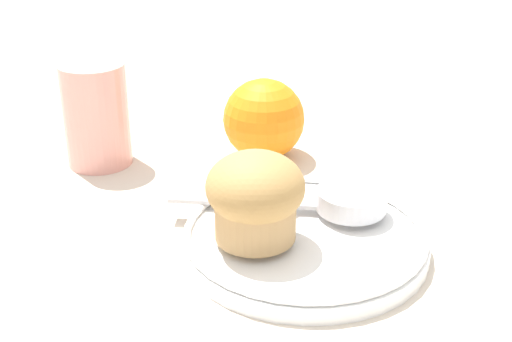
# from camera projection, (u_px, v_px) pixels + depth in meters

# --- Properties ---
(ground_plane) EXTENTS (3.00, 3.00, 0.00)m
(ground_plane) POSITION_uv_depth(u_px,v_px,m) (278.00, 236.00, 0.60)
(ground_plane) COLOR beige
(plate) EXTENTS (0.20, 0.20, 0.02)m
(plate) POSITION_uv_depth(u_px,v_px,m) (305.00, 239.00, 0.58)
(plate) COLOR white
(plate) RESTS_ON ground_plane
(muffin) EXTENTS (0.08, 0.08, 0.07)m
(muffin) POSITION_uv_depth(u_px,v_px,m) (255.00, 196.00, 0.55)
(muffin) COLOR tan
(muffin) RESTS_ON plate
(cream_ramekin) EXTENTS (0.06, 0.06, 0.02)m
(cream_ramekin) POSITION_uv_depth(u_px,v_px,m) (352.00, 199.00, 0.60)
(cream_ramekin) COLOR silver
(cream_ramekin) RESTS_ON plate
(berry_pair) EXTENTS (0.03, 0.02, 0.02)m
(berry_pair) POSITION_uv_depth(u_px,v_px,m) (279.00, 200.00, 0.60)
(berry_pair) COLOR #4C194C
(berry_pair) RESTS_ON plate
(butter_knife) EXTENTS (0.17, 0.09, 0.00)m
(butter_knife) POSITION_uv_depth(u_px,v_px,m) (274.00, 201.00, 0.61)
(butter_knife) COLOR #B7B7BC
(butter_knife) RESTS_ON plate
(orange_fruit) EXTENTS (0.08, 0.08, 0.08)m
(orange_fruit) POSITION_uv_depth(u_px,v_px,m) (264.00, 119.00, 0.73)
(orange_fruit) COLOR orange
(orange_fruit) RESTS_ON ground_plane
(juice_glass) EXTENTS (0.07, 0.07, 0.11)m
(juice_glass) POSITION_uv_depth(u_px,v_px,m) (96.00, 114.00, 0.71)
(juice_glass) COLOR #E5998C
(juice_glass) RESTS_ON ground_plane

